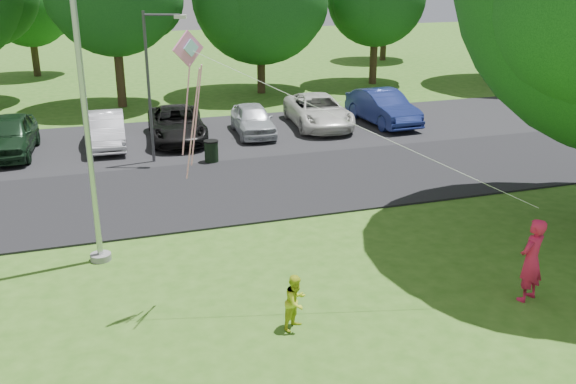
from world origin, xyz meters
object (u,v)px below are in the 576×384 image
object	(u,v)px
trash_can	(211,152)
kite	(197,74)
street_lamp	(154,74)
child_yellow	(296,302)
woman	(531,260)
flagpole	(83,90)

from	to	relation	value
trash_can	kite	xyz separation A→B (m)	(-2.13, -9.86, 4.44)
street_lamp	kite	bearing A→B (deg)	-72.24
street_lamp	child_yellow	distance (m)	12.34
woman	child_yellow	world-z (taller)	woman
street_lamp	woman	bearing A→B (deg)	-43.98
flagpole	woman	world-z (taller)	flagpole
trash_can	woman	xyz separation A→B (m)	(4.40, -11.89, 0.51)
flagpole	trash_can	bearing A→B (deg)	59.14
child_yellow	kite	xyz separation A→B (m)	(-1.45, 1.55, 4.28)
woman	child_yellow	bearing A→B (deg)	-26.77
trash_can	flagpole	bearing A→B (deg)	-120.86
street_lamp	child_yellow	world-z (taller)	street_lamp
woman	kite	bearing A→B (deg)	-38.70
child_yellow	woman	bearing A→B (deg)	-41.47
child_yellow	trash_can	bearing A→B (deg)	50.44
street_lamp	child_yellow	bearing A→B (deg)	-65.08
flagpole	kite	distance (m)	3.57
child_yellow	kite	world-z (taller)	kite
flagpole	trash_can	size ratio (longest dim) A/B	11.96
flagpole	woman	xyz separation A→B (m)	(8.60, -4.85, -3.24)
trash_can	child_yellow	distance (m)	11.44
trash_can	child_yellow	world-z (taller)	child_yellow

